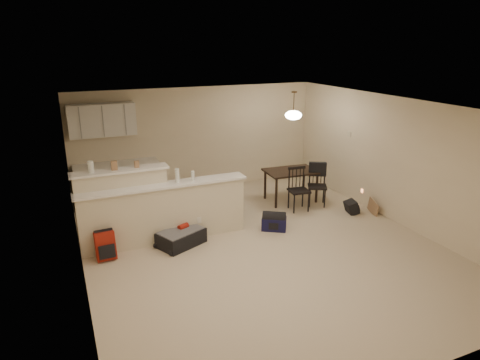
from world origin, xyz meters
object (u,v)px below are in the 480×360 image
pendant_lamp (293,115)px  dining_table (291,174)px  dining_chair_near (299,189)px  dining_chair_far (317,185)px  navy_duffel (274,224)px  suitcase (181,238)px  black_daypack (351,207)px  red_backpack (105,246)px

pendant_lamp → dining_table: bearing=18.4°
dining_chair_near → dining_chair_far: (0.53, 0.10, -0.01)m
navy_duffel → dining_table: bearing=81.3°
suitcase → black_daypack: suitcase is taller
dining_table → dining_chair_near: (-0.13, -0.58, -0.17)m
pendant_lamp → black_daypack: bearing=-55.5°
red_backpack → navy_duffel: bearing=-4.8°
black_daypack → red_backpack: bearing=102.8°
pendant_lamp → suitcase: bearing=-158.0°
dining_chair_far → navy_duffel: (-1.50, -0.81, -0.34)m
suitcase → red_backpack: 1.31m
red_backpack → navy_duffel: red_backpack is taller
pendant_lamp → dining_chair_far: 1.65m
red_backpack → navy_duffel: size_ratio=1.02×
dining_chair_near → dining_chair_far: bearing=18.3°
dining_chair_near → black_daypack: bearing=-25.0°
black_daypack → navy_duffel: bearing=105.8°
dining_chair_near → pendant_lamp: bearing=84.7°
dining_table → suitcase: 3.22m
dining_table → red_backpack: dining_table is taller
navy_duffel → pendant_lamp: bearing=81.3°
dining_chair_far → black_daypack: size_ratio=3.08×
pendant_lamp → red_backpack: pendant_lamp is taller
dining_chair_near → suitcase: dining_chair_near is taller
pendant_lamp → dining_chair_near: (-0.13, -0.58, -1.52)m
dining_table → red_backpack: 4.44m
dining_table → navy_duffel: bearing=-127.0°
suitcase → black_daypack: bearing=-24.5°
dining_chair_far → red_backpack: dining_chair_far is taller
dining_table → black_daypack: bearing=-51.9°
dining_table → suitcase: (-2.94, -1.19, -0.50)m
dining_chair_near → suitcase: (-2.81, -0.61, -0.34)m
dining_chair_near → black_daypack: size_ratio=3.14×
dining_chair_near → dining_table: bearing=84.7°
dining_chair_near → red_backpack: (-4.12, -0.61, -0.23)m
pendant_lamp → navy_duffel: 2.52m
dining_chair_far → suitcase: dining_chair_far is taller
dining_table → dining_chair_far: (0.40, -0.48, -0.17)m
dining_table → suitcase: dining_table is taller
dining_chair_near → black_daypack: (0.95, -0.61, -0.34)m
suitcase → navy_duffel: 1.84m
suitcase → black_daypack: size_ratio=2.66×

